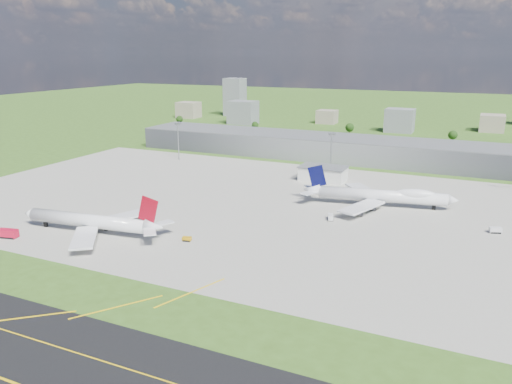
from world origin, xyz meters
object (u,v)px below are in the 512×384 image
at_px(airliner_red_twin, 93,222).
at_px(van_white_near, 331,217).
at_px(airliner_blue_quad, 382,196).
at_px(tug_yellow, 187,239).
at_px(van_white_far, 495,230).
at_px(fire_truck, 8,234).

relative_size(airliner_red_twin, van_white_near, 12.40).
relative_size(airliner_blue_quad, tug_yellow, 18.82).
height_order(airliner_red_twin, airliner_blue_quad, airliner_blue_quad).
bearing_deg(van_white_far, tug_yellow, -169.54).
bearing_deg(tug_yellow, airliner_red_twin, 179.24).
height_order(airliner_blue_quad, tug_yellow, airliner_blue_quad).
xyz_separation_m(airliner_red_twin, fire_truck, (-27.70, -18.93, -3.13)).
bearing_deg(fire_truck, van_white_far, 13.52).
height_order(tug_yellow, van_white_near, van_white_near).
relative_size(fire_truck, tug_yellow, 2.21).
bearing_deg(airliner_red_twin, van_white_near, -152.66).
relative_size(airliner_blue_quad, fire_truck, 8.53).
xyz_separation_m(fire_truck, van_white_far, (180.27, 88.51, -0.53)).
bearing_deg(airliner_red_twin, fire_truck, 27.72).
distance_m(fire_truck, tug_yellow, 73.29).
height_order(fire_truck, tug_yellow, fire_truck).
xyz_separation_m(airliner_red_twin, van_white_far, (152.57, 69.57, -3.66)).
bearing_deg(airliner_red_twin, van_white_far, -162.13).
bearing_deg(airliner_blue_quad, fire_truck, -151.06).
bearing_deg(van_white_far, airliner_blue_quad, 141.84).
distance_m(airliner_blue_quad, fire_truck, 167.93).
bearing_deg(van_white_near, van_white_far, -97.27).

